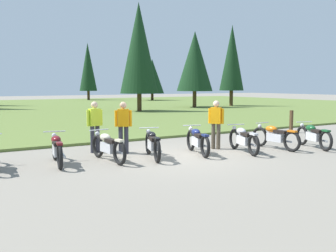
{
  "coord_description": "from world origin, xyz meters",
  "views": [
    {
      "loc": [
        -6.34,
        -9.83,
        2.21
      ],
      "look_at": [
        0.0,
        0.6,
        0.9
      ],
      "focal_mm": 41.25,
      "sensor_mm": 36.0,
      "label": 1
    }
  ],
  "objects_px": {
    "motorcycle_silver": "(243,139)",
    "rider_in_hivis_vest": "(95,124)",
    "motorcycle_british_green": "(313,135)",
    "motorcycle_navy": "(198,140)",
    "motorcycle_black": "(153,144)",
    "trail_marker_post": "(291,121)",
    "motorcycle_orange": "(275,136)",
    "motorcycle_cream": "(108,146)",
    "rider_with_back_turned": "(123,124)",
    "rider_near_row_end": "(216,122)",
    "motorcycle_maroon": "(57,149)"
  },
  "relations": [
    {
      "from": "rider_near_row_end",
      "to": "trail_marker_post",
      "type": "distance_m",
      "value": 6.14
    },
    {
      "from": "motorcycle_silver",
      "to": "rider_near_row_end",
      "type": "height_order",
      "value": "rider_near_row_end"
    },
    {
      "from": "motorcycle_cream",
      "to": "motorcycle_silver",
      "type": "height_order",
      "value": "same"
    },
    {
      "from": "motorcycle_silver",
      "to": "motorcycle_orange",
      "type": "xyz_separation_m",
      "value": [
        1.4,
        -0.06,
        0.0
      ]
    },
    {
      "from": "motorcycle_maroon",
      "to": "motorcycle_black",
      "type": "distance_m",
      "value": 2.77
    },
    {
      "from": "rider_in_hivis_vest",
      "to": "trail_marker_post",
      "type": "xyz_separation_m",
      "value": [
        9.66,
        0.32,
        -0.43
      ]
    },
    {
      "from": "motorcycle_cream",
      "to": "rider_in_hivis_vest",
      "type": "height_order",
      "value": "rider_in_hivis_vest"
    },
    {
      "from": "motorcycle_black",
      "to": "motorcycle_navy",
      "type": "distance_m",
      "value": 1.59
    },
    {
      "from": "motorcycle_cream",
      "to": "motorcycle_navy",
      "type": "height_order",
      "value": "same"
    },
    {
      "from": "rider_with_back_turned",
      "to": "motorcycle_british_green",
      "type": "bearing_deg",
      "value": -21.3
    },
    {
      "from": "motorcycle_maroon",
      "to": "motorcycle_british_green",
      "type": "height_order",
      "value": "same"
    },
    {
      "from": "rider_with_back_turned",
      "to": "motorcycle_black",
      "type": "bearing_deg",
      "value": -70.14
    },
    {
      "from": "motorcycle_cream",
      "to": "rider_near_row_end",
      "type": "distance_m",
      "value": 4.04
    },
    {
      "from": "rider_near_row_end",
      "to": "rider_with_back_turned",
      "type": "relative_size",
      "value": 1.0
    },
    {
      "from": "motorcycle_cream",
      "to": "rider_in_hivis_vest",
      "type": "relative_size",
      "value": 1.26
    },
    {
      "from": "motorcycle_maroon",
      "to": "motorcycle_cream",
      "type": "relative_size",
      "value": 0.99
    },
    {
      "from": "motorcycle_cream",
      "to": "motorcycle_black",
      "type": "xyz_separation_m",
      "value": [
        1.32,
        -0.28,
        0.0
      ]
    },
    {
      "from": "motorcycle_navy",
      "to": "trail_marker_post",
      "type": "height_order",
      "value": "trail_marker_post"
    },
    {
      "from": "motorcycle_cream",
      "to": "motorcycle_orange",
      "type": "xyz_separation_m",
      "value": [
        5.75,
        -0.99,
        0.0
      ]
    },
    {
      "from": "motorcycle_cream",
      "to": "rider_with_back_turned",
      "type": "bearing_deg",
      "value": 44.44
    },
    {
      "from": "motorcycle_orange",
      "to": "motorcycle_british_green",
      "type": "xyz_separation_m",
      "value": [
        1.32,
        -0.53,
        0.0
      ]
    },
    {
      "from": "motorcycle_cream",
      "to": "rider_near_row_end",
      "type": "xyz_separation_m",
      "value": [
        4.0,
        0.06,
        0.51
      ]
    },
    {
      "from": "motorcycle_silver",
      "to": "rider_with_back_turned",
      "type": "xyz_separation_m",
      "value": [
        -3.46,
        1.82,
        0.51
      ]
    },
    {
      "from": "motorcycle_navy",
      "to": "motorcycle_british_green",
      "type": "relative_size",
      "value": 1.01
    },
    {
      "from": "rider_in_hivis_vest",
      "to": "rider_with_back_turned",
      "type": "distance_m",
      "value": 0.97
    },
    {
      "from": "motorcycle_cream",
      "to": "rider_near_row_end",
      "type": "relative_size",
      "value": 1.26
    },
    {
      "from": "motorcycle_silver",
      "to": "rider_in_hivis_vest",
      "type": "bearing_deg",
      "value": 149.18
    },
    {
      "from": "motorcycle_cream",
      "to": "motorcycle_british_green",
      "type": "xyz_separation_m",
      "value": [
        7.08,
        -1.52,
        0.0
      ]
    },
    {
      "from": "motorcycle_maroon",
      "to": "motorcycle_british_green",
      "type": "relative_size",
      "value": 1.03
    },
    {
      "from": "motorcycle_black",
      "to": "rider_in_hivis_vest",
      "type": "xyz_separation_m",
      "value": [
        -1.13,
        1.83,
        0.51
      ]
    },
    {
      "from": "motorcycle_orange",
      "to": "rider_near_row_end",
      "type": "xyz_separation_m",
      "value": [
        -1.75,
        1.06,
        0.51
      ]
    },
    {
      "from": "motorcycle_british_green",
      "to": "rider_in_hivis_vest",
      "type": "height_order",
      "value": "rider_in_hivis_vest"
    },
    {
      "from": "motorcycle_maroon",
      "to": "motorcycle_cream",
      "type": "bearing_deg",
      "value": -11.54
    },
    {
      "from": "rider_with_back_turned",
      "to": "trail_marker_post",
      "type": "relative_size",
      "value": 1.62
    },
    {
      "from": "rider_near_row_end",
      "to": "motorcycle_british_green",
      "type": "bearing_deg",
      "value": -27.29
    },
    {
      "from": "motorcycle_cream",
      "to": "rider_with_back_turned",
      "type": "distance_m",
      "value": 1.36
    },
    {
      "from": "motorcycle_silver",
      "to": "rider_with_back_turned",
      "type": "distance_m",
      "value": 3.94
    },
    {
      "from": "motorcycle_cream",
      "to": "rider_with_back_turned",
      "type": "xyz_separation_m",
      "value": [
        0.9,
        0.88,
        0.51
      ]
    },
    {
      "from": "trail_marker_post",
      "to": "motorcycle_maroon",
      "type": "bearing_deg",
      "value": -171.95
    },
    {
      "from": "motorcycle_maroon",
      "to": "rider_in_hivis_vest",
      "type": "distance_m",
      "value": 2.09
    },
    {
      "from": "motorcycle_black",
      "to": "rider_in_hivis_vest",
      "type": "distance_m",
      "value": 2.21
    },
    {
      "from": "motorcycle_cream",
      "to": "trail_marker_post",
      "type": "bearing_deg",
      "value": 10.78
    },
    {
      "from": "rider_in_hivis_vest",
      "to": "motorcycle_cream",
      "type": "bearing_deg",
      "value": -97.08
    },
    {
      "from": "motorcycle_british_green",
      "to": "rider_in_hivis_vest",
      "type": "xyz_separation_m",
      "value": [
        -6.88,
        3.07,
        0.51
      ]
    },
    {
      "from": "motorcycle_british_green",
      "to": "rider_with_back_turned",
      "type": "xyz_separation_m",
      "value": [
        -6.17,
        2.41,
        0.51
      ]
    },
    {
      "from": "motorcycle_black",
      "to": "trail_marker_post",
      "type": "relative_size",
      "value": 1.96
    },
    {
      "from": "motorcycle_black",
      "to": "rider_in_hivis_vest",
      "type": "height_order",
      "value": "rider_in_hivis_vest"
    },
    {
      "from": "motorcycle_black",
      "to": "motorcycle_silver",
      "type": "relative_size",
      "value": 0.99
    },
    {
      "from": "motorcycle_maroon",
      "to": "motorcycle_orange",
      "type": "height_order",
      "value": "same"
    },
    {
      "from": "rider_in_hivis_vest",
      "to": "motorcycle_orange",
      "type": "bearing_deg",
      "value": -24.58
    }
  ]
}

